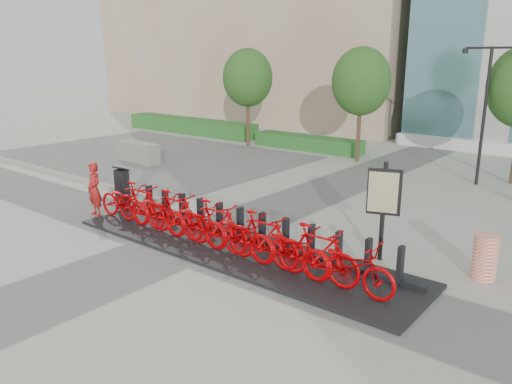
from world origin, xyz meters
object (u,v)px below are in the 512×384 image
Objects in this scene: bike_0 at (125,202)px; construction_barrel at (485,257)px; map_sign at (384,196)px; jersey_barrier at (138,152)px; kiosk at (122,188)px; worker_red at (94,189)px.

bike_0 reaches higher than construction_barrel.
map_sign reaches higher than bike_0.
construction_barrel is (9.14, 2.49, -0.13)m from bike_0.
construction_barrel is 0.42× the size of jersey_barrier.
construction_barrel reaches higher than jersey_barrier.
map_sign is at bearing 1.82° from kiosk.
map_sign reaches higher than jersey_barrier.
kiosk is 8.06m from map_sign.
worker_red is at bearing 96.30° from bike_0.
construction_barrel is at bearing -9.35° from map_sign.
construction_barrel is at bearing -9.05° from jersey_barrier.
jersey_barrier is 14.05m from map_sign.
map_sign is at bearing -73.38° from bike_0.
bike_0 is 1.53× the size of kiosk.
map_sign is (6.94, 2.07, 0.93)m from bike_0.
bike_0 is at bearing -38.36° from jersey_barrier.
kiosk is at bearing -39.40° from jersey_barrier.
jersey_barrier is (-5.65, 5.06, -0.28)m from kiosk.
kiosk is 0.84× the size of worker_red.
construction_barrel is (10.09, 1.85, -0.23)m from kiosk.
jersey_barrier is at bearing 49.18° from bike_0.
jersey_barrier is at bearing 129.64° from kiosk.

